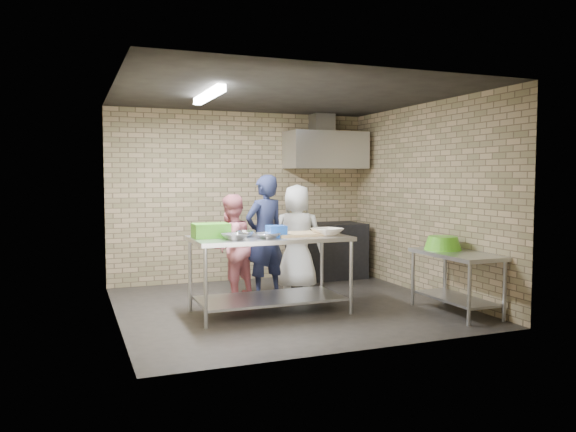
# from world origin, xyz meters

# --- Properties ---
(floor) EXTENTS (4.20, 4.20, 0.00)m
(floor) POSITION_xyz_m (0.00, 0.00, 0.00)
(floor) COLOR black
(floor) RESTS_ON ground
(ceiling) EXTENTS (4.20, 4.20, 0.00)m
(ceiling) POSITION_xyz_m (0.00, 0.00, 2.70)
(ceiling) COLOR black
(ceiling) RESTS_ON ground
(back_wall) EXTENTS (4.20, 0.06, 2.70)m
(back_wall) POSITION_xyz_m (0.00, 2.00, 1.35)
(back_wall) COLOR tan
(back_wall) RESTS_ON ground
(front_wall) EXTENTS (4.20, 0.06, 2.70)m
(front_wall) POSITION_xyz_m (0.00, -2.00, 1.35)
(front_wall) COLOR tan
(front_wall) RESTS_ON ground
(left_wall) EXTENTS (0.06, 4.00, 2.70)m
(left_wall) POSITION_xyz_m (-2.10, 0.00, 1.35)
(left_wall) COLOR tan
(left_wall) RESTS_ON ground
(right_wall) EXTENTS (0.06, 4.00, 2.70)m
(right_wall) POSITION_xyz_m (2.10, 0.00, 1.35)
(right_wall) COLOR tan
(right_wall) RESTS_ON ground
(prep_table) EXTENTS (1.89, 0.94, 0.94)m
(prep_table) POSITION_xyz_m (-0.32, -0.27, 0.47)
(prep_table) COLOR silver
(prep_table) RESTS_ON floor
(side_counter) EXTENTS (0.60, 1.20, 0.75)m
(side_counter) POSITION_xyz_m (1.80, -1.10, 0.38)
(side_counter) COLOR silver
(side_counter) RESTS_ON floor
(stove) EXTENTS (1.20, 0.70, 0.90)m
(stove) POSITION_xyz_m (1.35, 1.65, 0.45)
(stove) COLOR black
(stove) RESTS_ON floor
(range_hood) EXTENTS (1.30, 0.60, 0.60)m
(range_hood) POSITION_xyz_m (1.35, 1.70, 2.10)
(range_hood) COLOR silver
(range_hood) RESTS_ON back_wall
(hood_duct) EXTENTS (0.35, 0.30, 0.30)m
(hood_duct) POSITION_xyz_m (1.35, 1.85, 2.55)
(hood_duct) COLOR #A5A8AD
(hood_duct) RESTS_ON back_wall
(wall_shelf) EXTENTS (0.80, 0.20, 0.04)m
(wall_shelf) POSITION_xyz_m (1.65, 1.89, 1.92)
(wall_shelf) COLOR #3F2B19
(wall_shelf) RESTS_ON back_wall
(fluorescent_fixture) EXTENTS (0.10, 1.25, 0.08)m
(fluorescent_fixture) POSITION_xyz_m (-1.00, 0.00, 2.64)
(fluorescent_fixture) COLOR white
(fluorescent_fixture) RESTS_ON ceiling
(green_crate) EXTENTS (0.42, 0.31, 0.17)m
(green_crate) POSITION_xyz_m (-1.02, -0.15, 1.03)
(green_crate) COLOR green
(green_crate) RESTS_ON prep_table
(blue_tub) EXTENTS (0.21, 0.21, 0.14)m
(blue_tub) POSITION_xyz_m (-0.27, -0.37, 1.01)
(blue_tub) COLOR blue
(blue_tub) RESTS_ON prep_table
(cutting_board) EXTENTS (0.58, 0.44, 0.03)m
(cutting_board) POSITION_xyz_m (0.03, -0.29, 0.96)
(cutting_board) COLOR tan
(cutting_board) RESTS_ON prep_table
(mixing_bowl_a) EXTENTS (0.36, 0.36, 0.07)m
(mixing_bowl_a) POSITION_xyz_m (-0.82, -0.47, 0.98)
(mixing_bowl_a) COLOR #B4B6BB
(mixing_bowl_a) RESTS_ON prep_table
(mixing_bowl_b) EXTENTS (0.27, 0.27, 0.07)m
(mixing_bowl_b) POSITION_xyz_m (-0.62, -0.22, 0.98)
(mixing_bowl_b) COLOR silver
(mixing_bowl_b) RESTS_ON prep_table
(mixing_bowl_c) EXTENTS (0.33, 0.33, 0.07)m
(mixing_bowl_c) POSITION_xyz_m (-0.42, -0.49, 0.98)
(mixing_bowl_c) COLOR silver
(mixing_bowl_c) RESTS_ON prep_table
(ceramic_bowl) EXTENTS (0.44, 0.44, 0.09)m
(ceramic_bowl) POSITION_xyz_m (0.38, -0.42, 0.99)
(ceramic_bowl) COLOR beige
(ceramic_bowl) RESTS_ON prep_table
(green_basin) EXTENTS (0.46, 0.46, 0.17)m
(green_basin) POSITION_xyz_m (1.78, -0.85, 0.83)
(green_basin) COLOR #59C626
(green_basin) RESTS_ON side_counter
(bottle_green) EXTENTS (0.06, 0.06, 0.15)m
(bottle_green) POSITION_xyz_m (1.80, 1.89, 2.02)
(bottle_green) COLOR green
(bottle_green) RESTS_ON wall_shelf
(man_navy) EXTENTS (0.71, 0.57, 1.69)m
(man_navy) POSITION_xyz_m (-0.06, 0.66, 0.85)
(man_navy) COLOR black
(man_navy) RESTS_ON floor
(woman_pink) EXTENTS (0.87, 0.82, 1.43)m
(woman_pink) POSITION_xyz_m (-0.55, 0.69, 0.71)
(woman_pink) COLOR #D36F79
(woman_pink) RESTS_ON floor
(woman_white) EXTENTS (0.90, 0.77, 1.55)m
(woman_white) POSITION_xyz_m (0.54, 0.95, 0.78)
(woman_white) COLOR white
(woman_white) RESTS_ON floor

